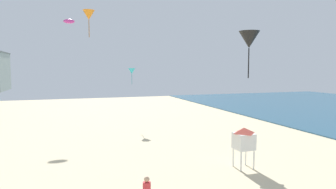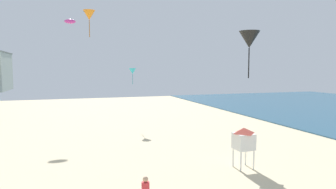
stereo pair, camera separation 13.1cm
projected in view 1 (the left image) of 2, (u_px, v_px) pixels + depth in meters
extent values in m
cylinder|color=red|center=(147.00, 189.00, 12.73)|extent=(0.34, 0.34, 0.60)
sphere|color=tan|center=(147.00, 179.00, 12.69)|extent=(0.24, 0.24, 0.24)
cylinder|color=white|center=(241.00, 161.00, 18.15)|extent=(0.10, 0.10, 1.20)
cylinder|color=white|center=(254.00, 160.00, 18.44)|extent=(0.10, 0.10, 1.20)
cylinder|color=white|center=(233.00, 157.00, 19.00)|extent=(0.10, 0.10, 1.20)
cylinder|color=white|center=(246.00, 156.00, 19.29)|extent=(0.10, 0.10, 1.20)
cube|color=white|center=(244.00, 141.00, 18.63)|extent=(1.10, 1.10, 1.00)
pyramid|color=#D14C3D|center=(244.00, 130.00, 18.57)|extent=(1.10, 1.10, 0.35)
cone|color=orange|center=(89.00, 15.00, 23.96)|extent=(0.94, 0.94, 0.77)
cylinder|color=#A75C15|center=(89.00, 29.00, 24.05)|extent=(0.05, 0.05, 1.37)
cone|color=black|center=(249.00, 40.00, 21.69)|extent=(1.49, 1.49, 1.22)
cylinder|color=black|center=(249.00, 63.00, 21.83)|extent=(0.08, 0.08, 2.17)
ellipsoid|color=#DB3D9E|center=(69.00, 21.00, 34.90)|extent=(1.28, 0.36, 0.50)
cone|color=#2DB7CC|center=(132.00, 71.00, 33.89)|extent=(0.80, 0.80, 0.65)
cylinder|color=teal|center=(132.00, 79.00, 33.97)|extent=(0.04, 0.04, 1.16)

